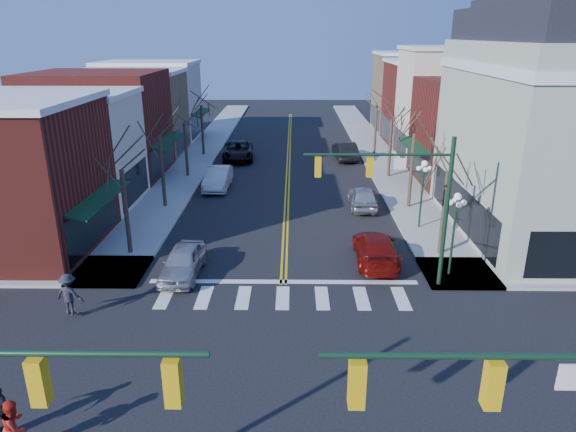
{
  "coord_description": "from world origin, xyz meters",
  "views": [
    {
      "loc": [
        0.47,
        -14.57,
        11.39
      ],
      "look_at": [
        0.21,
        9.48,
        2.8
      ],
      "focal_mm": 32.0,
      "sensor_mm": 36.0,
      "label": 1
    }
  ],
  "objects_px": {
    "lamppost_midblock": "(423,183)",
    "lamppost_corner": "(455,220)",
    "car_left_near": "(183,262)",
    "pedestrian_dark_b": "(69,294)",
    "car_left_far": "(238,151)",
    "pedestrian_red_b": "(15,427)",
    "car_left_mid": "(218,178)",
    "car_right_mid": "(363,197)",
    "car_right_far": "(345,151)",
    "pedestrian_dark_a": "(1,409)",
    "car_right_near": "(376,248)"
  },
  "relations": [
    {
      "from": "lamppost_midblock",
      "to": "lamppost_corner",
      "type": "bearing_deg",
      "value": -90.0
    },
    {
      "from": "car_left_near",
      "to": "pedestrian_dark_b",
      "type": "bearing_deg",
      "value": -132.08
    },
    {
      "from": "car_left_far",
      "to": "pedestrian_red_b",
      "type": "bearing_deg",
      "value": -98.51
    },
    {
      "from": "car_left_mid",
      "to": "lamppost_corner",
      "type": "bearing_deg",
      "value": -47.26
    },
    {
      "from": "lamppost_corner",
      "to": "pedestrian_red_b",
      "type": "xyz_separation_m",
      "value": [
        -15.5,
        -11.63,
        -1.95
      ]
    },
    {
      "from": "pedestrian_red_b",
      "to": "car_left_near",
      "type": "bearing_deg",
      "value": -18.54
    },
    {
      "from": "car_left_near",
      "to": "car_left_mid",
      "type": "xyz_separation_m",
      "value": [
        -0.4,
        15.24,
        0.08
      ]
    },
    {
      "from": "car_left_near",
      "to": "pedestrian_dark_b",
      "type": "xyz_separation_m",
      "value": [
        -3.94,
        -4.0,
        0.33
      ]
    },
    {
      "from": "car_right_mid",
      "to": "car_right_far",
      "type": "relative_size",
      "value": 0.87
    },
    {
      "from": "car_left_near",
      "to": "pedestrian_dark_b",
      "type": "height_order",
      "value": "pedestrian_dark_b"
    },
    {
      "from": "lamppost_midblock",
      "to": "car_left_near",
      "type": "height_order",
      "value": "lamppost_midblock"
    },
    {
      "from": "car_right_far",
      "to": "pedestrian_dark_b",
      "type": "distance_m",
      "value": 32.37
    },
    {
      "from": "pedestrian_dark_a",
      "to": "pedestrian_dark_b",
      "type": "xyz_separation_m",
      "value": [
        -0.78,
        6.8,
        0.13
      ]
    },
    {
      "from": "lamppost_midblock",
      "to": "car_right_mid",
      "type": "distance_m",
      "value": 5.52
    },
    {
      "from": "car_right_near",
      "to": "pedestrian_dark_b",
      "type": "xyz_separation_m",
      "value": [
        -13.72,
        -5.75,
        0.32
      ]
    },
    {
      "from": "car_left_far",
      "to": "lamppost_corner",
      "type": "bearing_deg",
      "value": -67.0
    },
    {
      "from": "lamppost_midblock",
      "to": "car_left_mid",
      "type": "height_order",
      "value": "lamppost_midblock"
    },
    {
      "from": "pedestrian_red_b",
      "to": "pedestrian_dark_b",
      "type": "distance_m",
      "value": 7.75
    },
    {
      "from": "lamppost_midblock",
      "to": "pedestrian_dark_a",
      "type": "height_order",
      "value": "lamppost_midblock"
    },
    {
      "from": "car_right_mid",
      "to": "car_left_far",
      "type": "bearing_deg",
      "value": -53.34
    },
    {
      "from": "car_left_near",
      "to": "pedestrian_red_b",
      "type": "distance_m",
      "value": 11.81
    },
    {
      "from": "car_right_mid",
      "to": "pedestrian_dark_b",
      "type": "relative_size",
      "value": 2.42
    },
    {
      "from": "car_right_mid",
      "to": "pedestrian_red_b",
      "type": "height_order",
      "value": "pedestrian_red_b"
    },
    {
      "from": "pedestrian_red_b",
      "to": "pedestrian_dark_a",
      "type": "relative_size",
      "value": 1.08
    },
    {
      "from": "car_left_far",
      "to": "pedestrian_dark_a",
      "type": "distance_m",
      "value": 35.88
    },
    {
      "from": "pedestrian_dark_b",
      "to": "car_left_far",
      "type": "bearing_deg",
      "value": -87.55
    },
    {
      "from": "lamppost_corner",
      "to": "pedestrian_dark_a",
      "type": "height_order",
      "value": "lamppost_corner"
    },
    {
      "from": "lamppost_corner",
      "to": "car_right_near",
      "type": "height_order",
      "value": "lamppost_corner"
    },
    {
      "from": "car_left_far",
      "to": "pedestrian_dark_a",
      "type": "relative_size",
      "value": 3.79
    },
    {
      "from": "car_left_far",
      "to": "pedestrian_dark_b",
      "type": "xyz_separation_m",
      "value": [
        -4.12,
        -28.93,
        0.23
      ]
    },
    {
      "from": "car_right_far",
      "to": "pedestrian_red_b",
      "type": "relative_size",
      "value": 2.97
    },
    {
      "from": "car_left_far",
      "to": "car_left_mid",
      "type": "bearing_deg",
      "value": -98.03
    },
    {
      "from": "lamppost_midblock",
      "to": "pedestrian_dark_a",
      "type": "relative_size",
      "value": 2.72
    },
    {
      "from": "lamppost_midblock",
      "to": "car_left_mid",
      "type": "distance_m",
      "value": 16.27
    },
    {
      "from": "car_right_far",
      "to": "pedestrian_dark_b",
      "type": "height_order",
      "value": "pedestrian_dark_b"
    },
    {
      "from": "car_left_near",
      "to": "car_right_near",
      "type": "bearing_deg",
      "value": 12.66
    },
    {
      "from": "car_right_far",
      "to": "pedestrian_dark_b",
      "type": "bearing_deg",
      "value": 58.92
    },
    {
      "from": "car_left_mid",
      "to": "pedestrian_red_b",
      "type": "bearing_deg",
      "value": -93.15
    },
    {
      "from": "car_right_mid",
      "to": "car_right_near",
      "type": "bearing_deg",
      "value": 88.55
    },
    {
      "from": "car_left_near",
      "to": "car_left_mid",
      "type": "bearing_deg",
      "value": 94.02
    },
    {
      "from": "car_right_near",
      "to": "pedestrian_red_b",
      "type": "relative_size",
      "value": 2.99
    },
    {
      "from": "lamppost_midblock",
      "to": "pedestrian_red_b",
      "type": "relative_size",
      "value": 2.51
    },
    {
      "from": "lamppost_midblock",
      "to": "pedestrian_dark_b",
      "type": "relative_size",
      "value": 2.35
    },
    {
      "from": "car_left_mid",
      "to": "pedestrian_dark_a",
      "type": "xyz_separation_m",
      "value": [
        -2.76,
        -26.04,
        0.13
      ]
    },
    {
      "from": "car_left_far",
      "to": "pedestrian_dark_b",
      "type": "relative_size",
      "value": 3.27
    },
    {
      "from": "lamppost_midblock",
      "to": "car_right_mid",
      "type": "height_order",
      "value": "lamppost_midblock"
    },
    {
      "from": "car_left_near",
      "to": "car_right_far",
      "type": "xyz_separation_m",
      "value": [
        10.35,
        25.05,
        0.11
      ]
    },
    {
      "from": "car_right_mid",
      "to": "car_left_near",
      "type": "bearing_deg",
      "value": 47.67
    },
    {
      "from": "lamppost_midblock",
      "to": "car_right_far",
      "type": "xyz_separation_m",
      "value": [
        -2.83,
        18.49,
        -2.12
      ]
    },
    {
      "from": "pedestrian_dark_b",
      "to": "pedestrian_red_b",
      "type": "bearing_deg",
      "value": 112.65
    }
  ]
}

